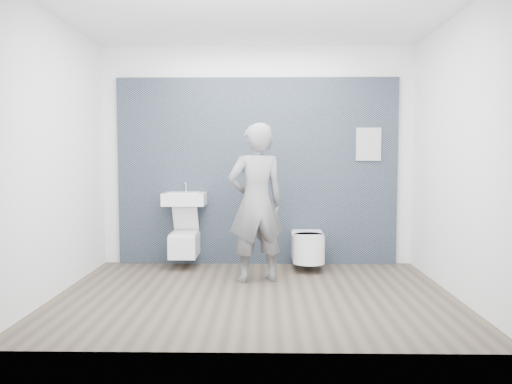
{
  "coord_description": "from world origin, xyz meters",
  "views": [
    {
      "loc": [
        0.1,
        -4.97,
        1.41
      ],
      "look_at": [
        0.0,
        0.6,
        1.0
      ],
      "focal_mm": 35.0,
      "sensor_mm": 36.0,
      "label": 1
    }
  ],
  "objects_px": {
    "washbasin": "(185,199)",
    "toilet_rounded": "(308,247)",
    "toilet_square": "(184,243)",
    "visitor": "(256,203)"
  },
  "relations": [
    {
      "from": "washbasin",
      "to": "toilet_rounded",
      "type": "xyz_separation_m",
      "value": [
        1.54,
        -0.13,
        -0.58
      ]
    },
    {
      "from": "toilet_square",
      "to": "washbasin",
      "type": "bearing_deg",
      "value": 90.0
    },
    {
      "from": "toilet_rounded",
      "to": "visitor",
      "type": "relative_size",
      "value": 0.37
    },
    {
      "from": "toilet_square",
      "to": "toilet_rounded",
      "type": "relative_size",
      "value": 0.96
    },
    {
      "from": "washbasin",
      "to": "visitor",
      "type": "relative_size",
      "value": 0.3
    },
    {
      "from": "toilet_square",
      "to": "toilet_rounded",
      "type": "bearing_deg",
      "value": -3.36
    },
    {
      "from": "washbasin",
      "to": "visitor",
      "type": "height_order",
      "value": "visitor"
    },
    {
      "from": "visitor",
      "to": "toilet_square",
      "type": "bearing_deg",
      "value": -52.47
    },
    {
      "from": "toilet_square",
      "to": "visitor",
      "type": "bearing_deg",
      "value": -35.72
    },
    {
      "from": "washbasin",
      "to": "toilet_square",
      "type": "height_order",
      "value": "washbasin"
    }
  ]
}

